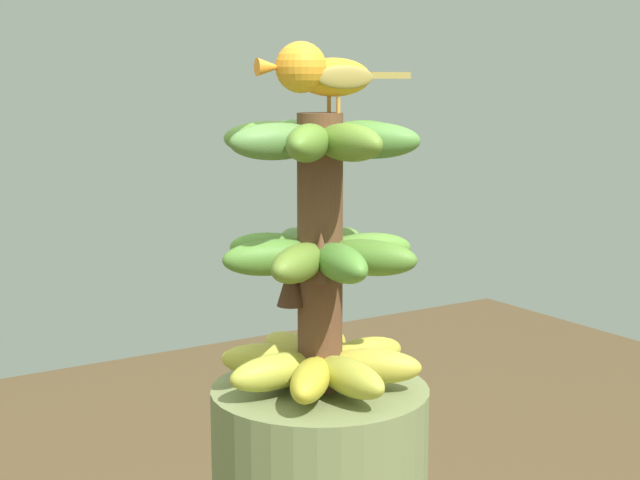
{
  "coord_description": "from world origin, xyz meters",
  "views": [
    {
      "loc": [
        0.6,
        0.94,
        1.57
      ],
      "look_at": [
        0.0,
        0.0,
        1.38
      ],
      "focal_mm": 52.26,
      "sensor_mm": 36.0,
      "label": 1
    }
  ],
  "objects": [
    {
      "name": "banana_bunch",
      "position": [
        0.0,
        0.0,
        1.36
      ],
      "size": [
        0.26,
        0.26,
        0.34
      ],
      "color": "brown",
      "rests_on": "banana_tree"
    },
    {
      "name": "perched_bird",
      "position": [
        0.0,
        0.0,
        1.58
      ],
      "size": [
        0.2,
        0.07,
        0.08
      ],
      "color": "#C68933",
      "rests_on": "banana_bunch"
    }
  ]
}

